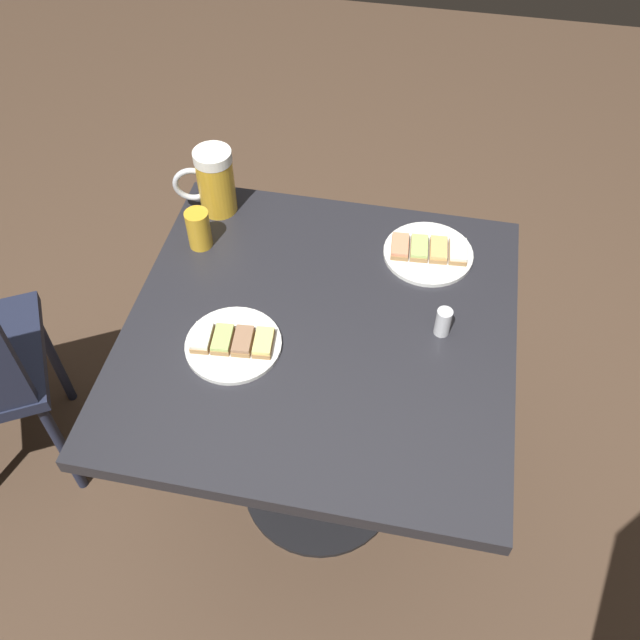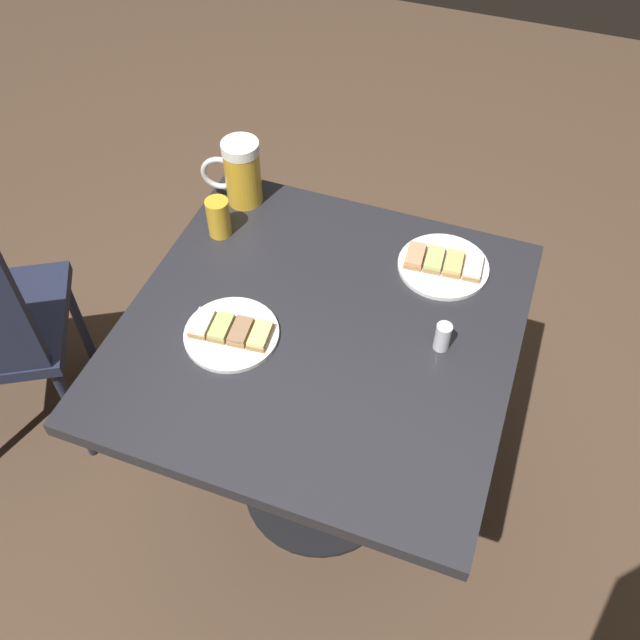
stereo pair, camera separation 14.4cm
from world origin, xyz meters
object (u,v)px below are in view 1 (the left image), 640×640
(plate_near, at_px, (233,343))
(beer_mug, at_px, (214,181))
(beer_glass_small, at_px, (199,229))
(salt_shaker, at_px, (443,322))
(plate_far, at_px, (428,252))

(plate_near, distance_m, beer_mug, 0.44)
(beer_glass_small, bearing_deg, salt_shaker, 164.74)
(plate_near, relative_size, beer_mug, 1.18)
(plate_near, distance_m, plate_far, 0.50)
(plate_far, height_order, beer_glass_small, beer_glass_small)
(plate_near, distance_m, beer_glass_small, 0.32)
(plate_far, distance_m, beer_glass_small, 0.53)
(beer_glass_small, relative_size, salt_shaker, 1.46)
(beer_glass_small, bearing_deg, plate_far, -172.63)
(beer_mug, height_order, salt_shaker, beer_mug)
(beer_glass_small, xyz_separation_m, salt_shaker, (-0.57, 0.16, -0.02))
(plate_near, xyz_separation_m, salt_shaker, (-0.42, -0.12, 0.02))
(plate_far, relative_size, beer_glass_small, 2.15)
(salt_shaker, bearing_deg, plate_far, -77.63)
(beer_mug, bearing_deg, plate_far, 173.29)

